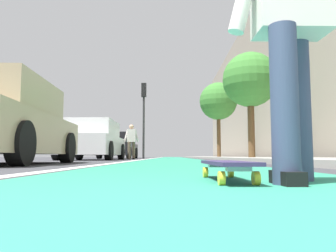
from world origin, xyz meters
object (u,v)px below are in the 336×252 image
at_px(skater_person, 290,14).
at_px(street_tree_mid, 250,80).
at_px(parked_car_near, 0,124).
at_px(parked_car_mid, 93,141).
at_px(traffic_light, 144,106).
at_px(parked_car_far, 119,146).
at_px(skateboard, 227,165).
at_px(street_tree_far, 218,102).
at_px(pedestrian_distant, 131,139).

relative_size(skater_person, street_tree_mid, 0.40).
height_order(parked_car_near, parked_car_mid, parked_car_mid).
height_order(traffic_light, street_tree_mid, traffic_light).
bearing_deg(parked_car_far, skater_person, -168.02).
xyz_separation_m(parked_car_mid, street_tree_mid, (-0.40, -6.01, 2.27)).
bearing_deg(parked_car_far, skateboard, -169.00).
height_order(street_tree_mid, street_tree_far, street_tree_far).
relative_size(traffic_light, street_tree_far, 0.91).
distance_m(parked_car_near, street_tree_mid, 9.14).
height_order(traffic_light, street_tree_far, street_tree_far).
distance_m(parked_car_far, pedestrian_distant, 4.86).
height_order(parked_car_near, pedestrian_distant, pedestrian_distant).
distance_m(skateboard, traffic_light, 17.32).
relative_size(parked_car_far, traffic_light, 1.01).
bearing_deg(street_tree_mid, parked_car_mid, 86.17).
relative_size(skater_person, parked_car_far, 0.37).
bearing_deg(street_tree_mid, skateboard, 165.59).
bearing_deg(street_tree_far, traffic_light, 111.55).
bearing_deg(street_tree_far, parked_car_far, 102.03).
xyz_separation_m(parked_car_mid, pedestrian_distant, (2.03, -1.26, 0.16)).
height_order(parked_car_far, pedestrian_distant, pedestrian_distant).
bearing_deg(street_tree_far, parked_car_near, 157.91).
bearing_deg(traffic_light, skateboard, -173.64).
height_order(traffic_light, pedestrian_distant, traffic_light).
distance_m(skateboard, skater_person, 0.92).
bearing_deg(parked_car_mid, traffic_light, -13.20).
height_order(street_tree_far, pedestrian_distant, street_tree_far).
relative_size(skater_person, pedestrian_distant, 1.06).
xyz_separation_m(skater_person, traffic_light, (17.12, 2.24, 2.07)).
xyz_separation_m(parked_car_near, parked_car_far, (13.58, 0.03, 0.00)).
bearing_deg(skateboard, street_tree_far, -8.09).
relative_size(skateboard, street_tree_mid, 0.21).
bearing_deg(traffic_light, street_tree_mid, -145.35).
bearing_deg(traffic_light, pedestrian_distant, 177.31).
xyz_separation_m(parked_car_near, traffic_light, (13.07, -1.48, 2.29)).
xyz_separation_m(parked_car_mid, traffic_light, (6.19, -1.45, 2.28)).
distance_m(parked_car_mid, street_tree_far, 10.40).
height_order(skateboard, parked_car_near, parked_car_near).
bearing_deg(skater_person, parked_car_far, 11.98).
distance_m(parked_car_near, pedestrian_distant, 8.99).
relative_size(skateboard, traffic_light, 0.19).
height_order(parked_car_mid, pedestrian_distant, pedestrian_distant).
xyz_separation_m(parked_car_near, street_tree_far, (14.87, -6.03, 2.86)).
height_order(skateboard, skater_person, skater_person).
relative_size(skateboard, parked_car_near, 0.20).
height_order(skater_person, parked_car_far, skater_person).
distance_m(skater_person, street_tree_mid, 10.97).
height_order(parked_car_far, traffic_light, traffic_light).
xyz_separation_m(traffic_light, street_tree_far, (1.80, -4.56, 0.57)).
bearing_deg(skateboard, skater_person, -113.36).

